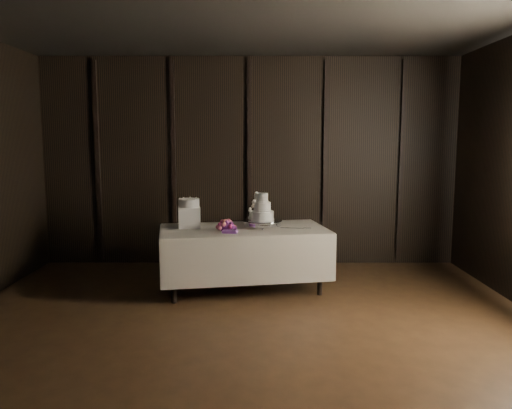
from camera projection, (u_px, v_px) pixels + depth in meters
The scene contains 8 objects.
room at pixel (242, 183), 3.77m from camera, with size 6.08×7.08×3.08m.
display_table at pixel (244, 256), 6.06m from camera, with size 2.14×1.37×0.76m.
cake_stand at pixel (262, 224), 6.07m from camera, with size 0.48×0.48×0.09m, color silver.
wedding_cake at pixel (260, 210), 6.03m from camera, with size 0.31×0.28×0.33m.
bouquet at pixel (226, 226), 5.83m from camera, with size 0.28×0.38×0.18m, color #C4506D, non-canonical shape.
box_pedestal at pixel (189, 217), 6.08m from camera, with size 0.26×0.26×0.25m, color white.
small_cake at pixel (189, 203), 6.05m from camera, with size 0.25×0.25×0.10m, color white.
cake_knife at pixel (292, 228), 5.99m from camera, with size 0.37×0.02×0.01m, color silver.
Camera 1 is at (0.11, -3.76, 1.82)m, focal length 35.00 mm.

